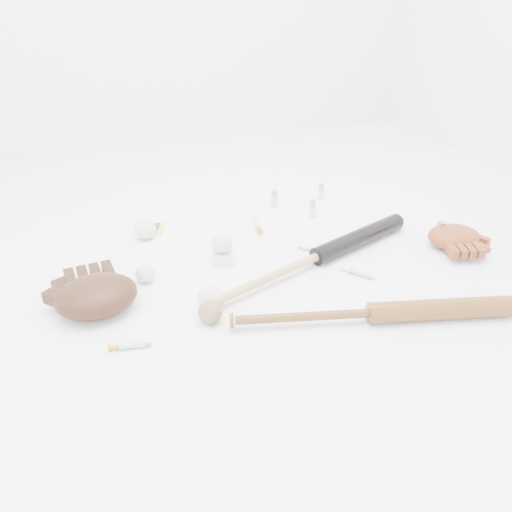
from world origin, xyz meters
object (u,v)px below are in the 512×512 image
object	(u,v)px
bat_wood	(372,313)
bat_dark	(318,256)
pedestal	(223,257)
glove_dark	(96,295)

from	to	relation	value
bat_wood	bat_dark	bearing A→B (deg)	105.00
bat_wood	pedestal	distance (m)	0.57
bat_dark	glove_dark	world-z (taller)	glove_dark
bat_dark	pedestal	xyz separation A→B (m)	(-0.30, 0.13, -0.01)
glove_dark	pedestal	size ratio (longest dim) A/B	3.89
bat_dark	bat_wood	bearing A→B (deg)	-108.85
bat_dark	glove_dark	bearing A→B (deg)	162.30
bat_dark	bat_wood	world-z (taller)	bat_dark
bat_dark	glove_dark	size ratio (longest dim) A/B	3.13
bat_wood	glove_dark	bearing A→B (deg)	170.69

